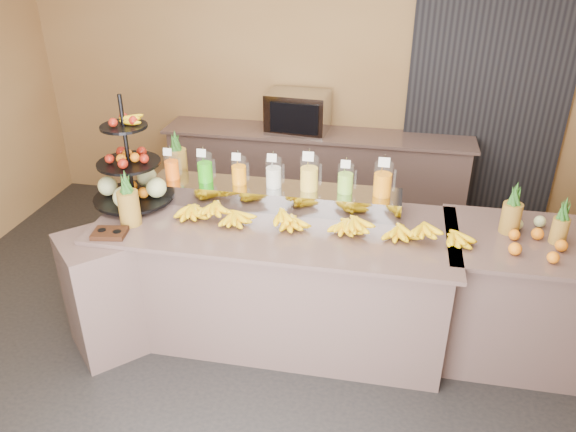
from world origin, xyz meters
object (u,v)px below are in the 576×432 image
(right_fruit_pile, at_px, (533,234))
(oven_warmer, at_px, (298,112))
(condiment_caddy, at_px, (110,233))
(fruit_stand, at_px, (135,177))
(banana_heap, at_px, (316,219))
(pitcher_tray, at_px, (274,196))

(right_fruit_pile, height_order, oven_warmer, oven_warmer)
(condiment_caddy, distance_m, right_fruit_pile, 2.79)
(condiment_caddy, relative_size, oven_warmer, 0.37)
(fruit_stand, distance_m, right_fruit_pile, 2.78)
(banana_heap, distance_m, right_fruit_pile, 1.42)
(fruit_stand, bearing_deg, condiment_caddy, -73.95)
(fruit_stand, relative_size, right_fruit_pile, 2.05)
(banana_heap, height_order, oven_warmer, oven_warmer)
(banana_heap, relative_size, right_fruit_pile, 5.17)
(fruit_stand, height_order, oven_warmer, fruit_stand)
(condiment_caddy, bearing_deg, banana_heap, 15.03)
(fruit_stand, height_order, right_fruit_pile, fruit_stand)
(condiment_caddy, height_order, right_fruit_pile, right_fruit_pile)
(pitcher_tray, relative_size, right_fruit_pile, 4.61)
(pitcher_tray, bearing_deg, fruit_stand, -170.66)
(pitcher_tray, xyz_separation_m, condiment_caddy, (-0.98, -0.66, -0.06))
(condiment_caddy, bearing_deg, right_fruit_pile, 8.88)
(banana_heap, distance_m, condiment_caddy, 1.39)
(pitcher_tray, distance_m, banana_heap, 0.47)
(right_fruit_pile, bearing_deg, pitcher_tray, 172.65)
(banana_heap, xyz_separation_m, fruit_stand, (-1.35, 0.14, 0.14))
(condiment_caddy, height_order, oven_warmer, oven_warmer)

